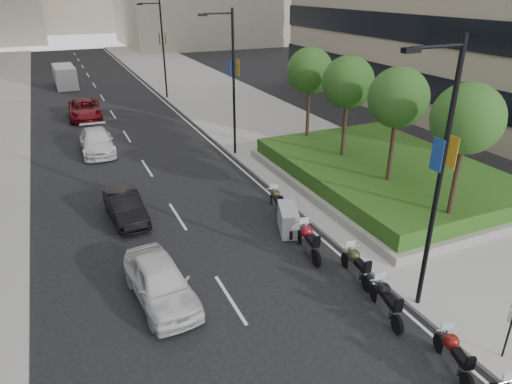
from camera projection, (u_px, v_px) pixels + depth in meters
ground at (327, 364)px, 13.42m from camera, size 160.00×160.00×0.00m
sidewalk_right at (234, 106)px, 41.67m from camera, size 10.00×100.00×0.15m
lane_edge at (178, 113)px, 39.72m from camera, size 0.12×100.00×0.01m
lane_centre at (116, 120)px, 37.77m from camera, size 0.12×100.00×0.01m
planter at (384, 179)px, 25.32m from camera, size 10.00×14.00×0.40m
hedge at (385, 169)px, 25.07m from camera, size 9.40×13.40×0.80m
tree_0 at (467, 119)px, 17.68m from camera, size 2.80×2.80×6.30m
tree_1 at (398, 98)px, 21.00m from camera, size 2.80×2.80×6.30m
tree_2 at (348, 83)px, 24.32m from camera, size 2.80×2.80×6.30m
tree_3 at (310, 71)px, 27.64m from camera, size 2.80×2.80×6.30m
lamp_post_0 at (437, 171)px, 13.71m from camera, size 2.34×0.45×9.00m
lamp_post_1 at (231, 77)px, 27.83m from camera, size 2.34×0.45×9.00m
lamp_post_2 at (161, 45)px, 42.78m from camera, size 2.34×0.45×9.00m
parking_sign at (512, 321)px, 12.95m from camera, size 0.06×0.32×2.50m
motorcycle_1 at (454, 354)px, 12.99m from camera, size 0.87×2.08×1.06m
motorcycle_2 at (386, 301)px, 15.14m from camera, size 0.81×2.25×1.13m
motorcycle_3 at (356, 265)px, 17.10m from camera, size 0.75×2.25×1.12m
motorcycle_4 at (309, 241)px, 18.65m from camera, size 0.79×2.37×1.19m
motorcycle_5 at (288, 220)px, 20.46m from camera, size 1.37×2.04×1.15m
motorcycle_6 at (276, 201)px, 22.32m from camera, size 0.71×2.05×1.03m
car_a at (160, 282)px, 15.85m from camera, size 2.16×4.59×1.52m
car_b at (125, 207)px, 21.42m from camera, size 1.66×4.06×1.31m
car_c at (97, 142)px, 30.22m from camera, size 2.15×5.04×1.45m
car_d at (85, 109)px, 38.00m from camera, size 2.75×5.57×1.52m
delivery_van at (65, 77)px, 49.60m from camera, size 2.26×5.43×2.24m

